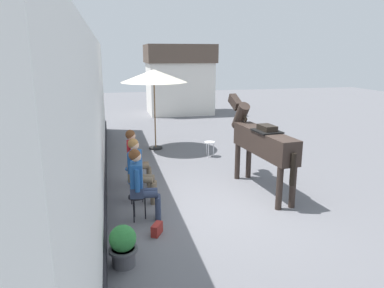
{
  "coord_description": "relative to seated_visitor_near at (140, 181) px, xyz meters",
  "views": [
    {
      "loc": [
        -2.2,
        -6.57,
        3.07
      ],
      "look_at": [
        -0.4,
        1.2,
        1.05
      ],
      "focal_mm": 33.61,
      "sensor_mm": 36.0,
      "label": 1
    }
  ],
  "objects": [
    {
      "name": "saddled_horse_center",
      "position": [
        2.8,
        0.94,
        0.38
      ],
      "size": [
        0.64,
        3.0,
        2.06
      ],
      "color": "#2D231E",
      "rests_on": "ground_plane"
    },
    {
      "name": "ground_plane",
      "position": [
        1.72,
        3.24,
        -0.78
      ],
      "size": [
        40.0,
        40.0,
        0.0
      ],
      "primitive_type": "plane",
      "color": "slate"
    },
    {
      "name": "distant_cottage",
      "position": [
        3.12,
        12.14,
        1.02
      ],
      "size": [
        3.4,
        2.6,
        3.5
      ],
      "color": "silver",
      "rests_on": "ground_plane"
    },
    {
      "name": "seated_visitor_middle",
      "position": [
        0.03,
        0.83,
        0.0
      ],
      "size": [
        0.61,
        0.49,
        1.39
      ],
      "color": "#194C99",
      "rests_on": "ground_plane"
    },
    {
      "name": "satchel_bag",
      "position": [
        0.21,
        -0.66,
        -0.68
      ],
      "size": [
        0.24,
        0.3,
        0.2
      ],
      "primitive_type": "cube",
      "rotation": [
        0.0,
        0.0,
        4.2
      ],
      "color": "maroon",
      "rests_on": "ground_plane"
    },
    {
      "name": "seated_visitor_near",
      "position": [
        0.0,
        0.0,
        0.0
      ],
      "size": [
        0.61,
        0.49,
        1.39
      ],
      "color": "black",
      "rests_on": "ground_plane"
    },
    {
      "name": "spare_stool_white",
      "position": [
        2.43,
        3.85,
        -0.38
      ],
      "size": [
        0.32,
        0.32,
        0.46
      ],
      "color": "white",
      "rests_on": "ground_plane"
    },
    {
      "name": "flower_planter_near",
      "position": [
        -0.4,
        -1.48,
        -0.44
      ],
      "size": [
        0.43,
        0.43,
        0.64
      ],
      "color": "#4C4C51",
      "rests_on": "ground_plane"
    },
    {
      "name": "seated_visitor_far",
      "position": [
        0.03,
        1.72,
        0.0
      ],
      "size": [
        0.61,
        0.49,
        1.39
      ],
      "color": "#194C99",
      "rests_on": "ground_plane"
    },
    {
      "name": "pub_facade_wall",
      "position": [
        -0.83,
        1.74,
        0.76
      ],
      "size": [
        0.34,
        14.0,
        3.4
      ],
      "color": "white",
      "rests_on": "ground_plane"
    },
    {
      "name": "cafe_parasol",
      "position": [
        0.94,
        5.13,
        1.59
      ],
      "size": [
        2.1,
        2.1,
        2.58
      ],
      "color": "black",
      "rests_on": "ground_plane"
    }
  ]
}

